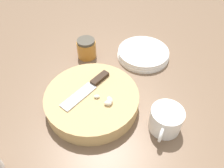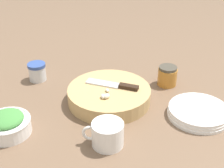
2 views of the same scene
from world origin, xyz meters
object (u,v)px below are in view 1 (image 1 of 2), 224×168
object	(u,v)px
cutting_board	(92,100)
chef_knife	(89,87)
garlic_cloves	(106,100)
coffee_mug	(166,120)
plate_stack	(143,54)
honey_jar	(87,48)

from	to	relation	value
cutting_board	chef_knife	world-z (taller)	chef_knife
chef_knife	cutting_board	bearing A→B (deg)	147.55
garlic_cloves	coffee_mug	world-z (taller)	coffee_mug
chef_knife	garlic_cloves	distance (m)	0.08
plate_stack	honey_jar	world-z (taller)	honey_jar
cutting_board	honey_jar	xyz separation A→B (m)	(-0.21, -0.13, 0.01)
coffee_mug	honey_jar	world-z (taller)	honey_jar
cutting_board	chef_knife	distance (m)	0.04
cutting_board	honey_jar	world-z (taller)	honey_jar
garlic_cloves	plate_stack	world-z (taller)	garlic_cloves
cutting_board	chef_knife	bearing A→B (deg)	-137.93
garlic_cloves	honey_jar	world-z (taller)	honey_jar
plate_stack	honey_jar	size ratio (longest dim) A/B	2.69
honey_jar	chef_knife	bearing A→B (deg)	31.29
honey_jar	garlic_cloves	bearing A→B (deg)	40.61
chef_knife	honey_jar	xyz separation A→B (m)	(-0.19, -0.11, -0.02)
coffee_mug	plate_stack	bearing A→B (deg)	-150.87
garlic_cloves	chef_knife	bearing A→B (deg)	-111.38
garlic_cloves	coffee_mug	size ratio (longest dim) A/B	0.51
cutting_board	garlic_cloves	bearing A→B (deg)	81.75
chef_knife	coffee_mug	bearing A→B (deg)	-166.42
cutting_board	plate_stack	xyz separation A→B (m)	(-0.29, 0.07, -0.01)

